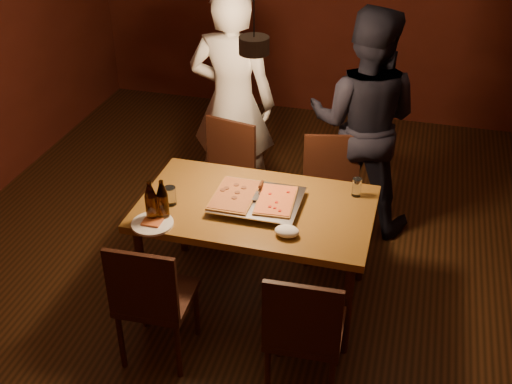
% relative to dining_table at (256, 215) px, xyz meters
% --- Properties ---
extents(room_shell, '(6.00, 6.00, 6.00)m').
position_rel_dining_table_xyz_m(room_shell, '(-0.06, 0.16, 0.72)').
color(room_shell, '#3B2110').
rests_on(room_shell, ground).
extents(dining_table, '(1.50, 0.90, 0.75)m').
position_rel_dining_table_xyz_m(dining_table, '(0.00, 0.00, 0.00)').
color(dining_table, '#8E5F24').
rests_on(dining_table, floor).
extents(chair_far_left, '(0.50, 0.50, 0.49)m').
position_rel_dining_table_xyz_m(chair_far_left, '(-0.46, 0.76, -0.14)').
color(chair_far_left, '#38190F').
rests_on(chair_far_left, floor).
extents(chair_far_right, '(0.50, 0.50, 0.49)m').
position_rel_dining_table_xyz_m(chair_far_right, '(0.38, 0.72, -0.14)').
color(chair_far_right, '#38190F').
rests_on(chair_far_right, floor).
extents(chair_near_left, '(0.44, 0.44, 0.49)m').
position_rel_dining_table_xyz_m(chair_near_left, '(-0.43, -0.74, -0.14)').
color(chair_near_left, '#38190F').
rests_on(chair_near_left, floor).
extents(chair_near_right, '(0.44, 0.44, 0.49)m').
position_rel_dining_table_xyz_m(chair_near_right, '(0.48, -0.77, -0.14)').
color(chair_near_right, '#38190F').
rests_on(chair_near_right, floor).
extents(pizza_tray, '(0.59, 0.50, 0.05)m').
position_rel_dining_table_xyz_m(pizza_tray, '(0.01, 0.00, 0.10)').
color(pizza_tray, silver).
rests_on(pizza_tray, dining_table).
extents(pizza_meat, '(0.26, 0.41, 0.02)m').
position_rel_dining_table_xyz_m(pizza_meat, '(-0.14, -0.00, 0.13)').
color(pizza_meat, maroon).
rests_on(pizza_meat, pizza_tray).
extents(pizza_cheese, '(0.26, 0.39, 0.02)m').
position_rel_dining_table_xyz_m(pizza_cheese, '(0.13, 0.01, 0.13)').
color(pizza_cheese, gold).
rests_on(pizza_cheese, pizza_tray).
extents(spatula, '(0.12, 0.25, 0.04)m').
position_rel_dining_table_xyz_m(spatula, '(0.01, 0.02, 0.14)').
color(spatula, silver).
rests_on(spatula, pizza_tray).
extents(beer_bottle_a, '(0.07, 0.07, 0.27)m').
position_rel_dining_table_xyz_m(beer_bottle_a, '(-0.58, -0.33, 0.21)').
color(beer_bottle_a, black).
rests_on(beer_bottle_a, dining_table).
extents(beer_bottle_b, '(0.07, 0.07, 0.27)m').
position_rel_dining_table_xyz_m(beer_bottle_b, '(-0.51, -0.29, 0.21)').
color(beer_bottle_b, black).
rests_on(beer_bottle_b, dining_table).
extents(water_glass_left, '(0.08, 0.08, 0.12)m').
position_rel_dining_table_xyz_m(water_glass_left, '(-0.53, -0.13, 0.14)').
color(water_glass_left, silver).
rests_on(water_glass_left, dining_table).
extents(water_glass_right, '(0.06, 0.06, 0.13)m').
position_rel_dining_table_xyz_m(water_glass_right, '(0.60, 0.29, 0.14)').
color(water_glass_right, silver).
rests_on(water_glass_right, dining_table).
extents(plate_slice, '(0.26, 0.26, 0.03)m').
position_rel_dining_table_xyz_m(plate_slice, '(-0.55, -0.38, 0.08)').
color(plate_slice, white).
rests_on(plate_slice, dining_table).
extents(napkin, '(0.15, 0.11, 0.06)m').
position_rel_dining_table_xyz_m(napkin, '(0.26, -0.27, 0.10)').
color(napkin, white).
rests_on(napkin, dining_table).
extents(diner_white, '(0.69, 0.47, 1.86)m').
position_rel_dining_table_xyz_m(diner_white, '(-0.49, 1.11, 0.25)').
color(diner_white, white).
rests_on(diner_white, floor).
extents(diner_dark, '(0.90, 0.72, 1.77)m').
position_rel_dining_table_xyz_m(diner_dark, '(0.54, 1.12, 0.21)').
color(diner_dark, black).
rests_on(diner_dark, floor).
extents(pendant_lamp, '(0.18, 0.18, 1.10)m').
position_rel_dining_table_xyz_m(pendant_lamp, '(-0.06, 0.16, 1.08)').
color(pendant_lamp, black).
rests_on(pendant_lamp, ceiling).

